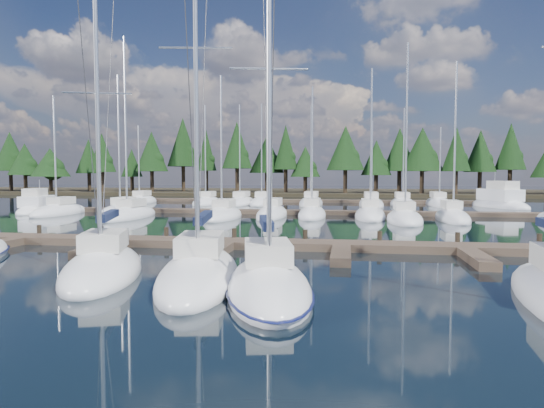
% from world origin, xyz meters
% --- Properties ---
extents(ground, '(260.00, 260.00, 0.00)m').
position_xyz_m(ground, '(0.00, 30.00, 0.00)').
color(ground, black).
rests_on(ground, ground).
extents(far_shore, '(220.00, 30.00, 0.60)m').
position_xyz_m(far_shore, '(0.00, 90.00, 0.30)').
color(far_shore, '#2B2418').
rests_on(far_shore, ground).
extents(main_dock, '(44.00, 6.13, 0.90)m').
position_xyz_m(main_dock, '(0.00, 17.36, 0.20)').
color(main_dock, brown).
rests_on(main_dock, ground).
extents(back_docks, '(50.00, 21.80, 0.40)m').
position_xyz_m(back_docks, '(0.00, 49.58, 0.20)').
color(back_docks, brown).
rests_on(back_docks, ground).
extents(front_sailboat_2, '(4.92, 8.17, 12.61)m').
position_xyz_m(front_sailboat_2, '(-3.05, 9.90, 0.28)').
color(front_sailboat_2, white).
rests_on(front_sailboat_2, ground).
extents(front_sailboat_3, '(4.31, 9.05, 15.11)m').
position_xyz_m(front_sailboat_3, '(0.93, 9.53, 0.30)').
color(front_sailboat_3, white).
rests_on(front_sailboat_3, ground).
extents(front_sailboat_4, '(4.46, 8.16, 13.11)m').
position_xyz_m(front_sailboat_4, '(3.73, 8.07, 0.29)').
color(front_sailboat_4, white).
rests_on(front_sailboat_4, ground).
extents(back_sailboat_rows, '(47.22, 32.34, 16.74)m').
position_xyz_m(back_sailboat_rows, '(0.17, 44.70, 0.26)').
color(back_sailboat_rows, white).
rests_on(back_sailboat_rows, ground).
extents(motor_yacht_left, '(4.57, 8.58, 4.08)m').
position_xyz_m(motor_yacht_left, '(-25.21, 37.87, 0.46)').
color(motor_yacht_left, white).
rests_on(motor_yacht_left, ground).
extents(motor_yacht_right, '(6.38, 10.85, 5.16)m').
position_xyz_m(motor_yacht_right, '(24.21, 53.55, 0.56)').
color(motor_yacht_right, white).
rests_on(motor_yacht_right, ground).
extents(tree_line, '(184.86, 11.82, 14.24)m').
position_xyz_m(tree_line, '(0.59, 80.21, 7.40)').
color(tree_line, black).
rests_on(tree_line, far_shore).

